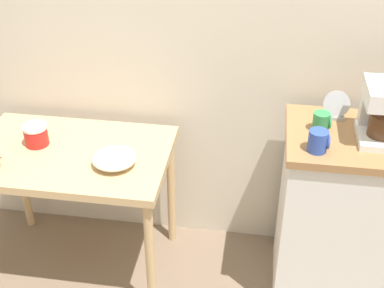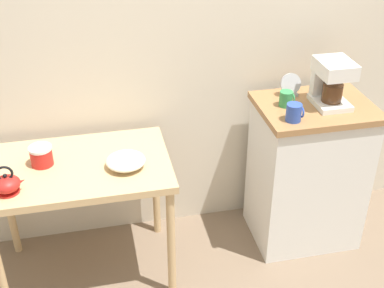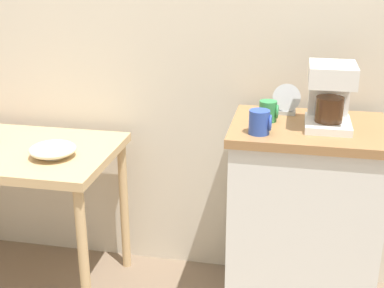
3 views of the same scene
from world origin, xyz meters
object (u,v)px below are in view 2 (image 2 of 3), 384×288
at_px(bowl_stoneware, 126,161).
at_px(table_clock, 290,86).
at_px(mug_blue, 294,112).
at_px(teakettle, 7,184).
at_px(canister_enamel, 41,156).
at_px(mug_tall_green, 286,99).
at_px(coffee_maker, 331,80).

relative_size(bowl_stoneware, table_clock, 1.55).
bearing_deg(table_clock, mug_blue, -107.58).
xyz_separation_m(bowl_stoneware, mug_blue, (0.89, -0.01, 0.18)).
xyz_separation_m(bowl_stoneware, teakettle, (-0.57, -0.10, 0.01)).
distance_m(bowl_stoneware, teakettle, 0.58).
bearing_deg(bowl_stoneware, mug_blue, -0.72).
height_order(canister_enamel, mug_tall_green, mug_tall_green).
relative_size(bowl_stoneware, canister_enamel, 1.73).
distance_m(teakettle, table_clock, 1.60).
xyz_separation_m(canister_enamel, table_clock, (1.40, 0.17, 0.18)).
height_order(bowl_stoneware, mug_tall_green, mug_tall_green).
relative_size(bowl_stoneware, mug_blue, 2.15).
bearing_deg(teakettle, bowl_stoneware, 10.16).
xyz_separation_m(mug_blue, table_clock, (0.09, 0.29, 0.01)).
height_order(bowl_stoneware, canister_enamel, canister_enamel).
distance_m(mug_tall_green, mug_blue, 0.17).
distance_m(canister_enamel, coffee_maker, 1.59).
bearing_deg(mug_tall_green, table_clock, 60.22).
height_order(teakettle, coffee_maker, coffee_maker).
bearing_deg(table_clock, bowl_stoneware, -164.10).
bearing_deg(mug_tall_green, coffee_maker, -4.90).
xyz_separation_m(bowl_stoneware, canister_enamel, (-0.42, 0.11, 0.02)).
bearing_deg(mug_blue, bowl_stoneware, 179.28).
height_order(teakettle, canister_enamel, teakettle).
bearing_deg(coffee_maker, mug_tall_green, 175.10).
distance_m(teakettle, coffee_maker, 1.76).
bearing_deg(canister_enamel, mug_blue, -5.42).
bearing_deg(coffee_maker, canister_enamel, -179.09).
relative_size(teakettle, table_clock, 1.18).
bearing_deg(canister_enamel, mug_tall_green, 1.97).
height_order(teakettle, table_clock, table_clock).
relative_size(canister_enamel, coffee_maker, 0.45).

